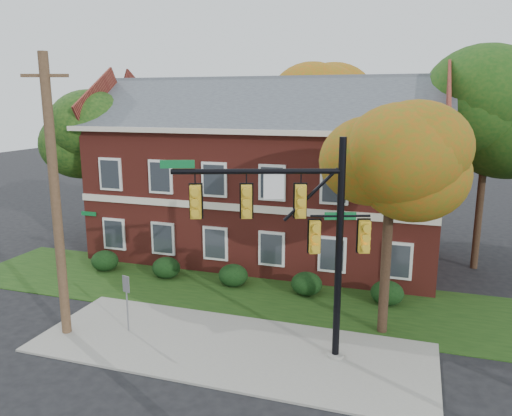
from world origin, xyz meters
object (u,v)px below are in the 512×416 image
(apartment_building, at_px, (266,167))
(traffic_signal, at_px, (298,226))
(utility_pole, at_px, (55,199))
(hedge_far_right, at_px, (387,293))
(tree_right_rear, at_px, (497,109))
(sign_post, at_px, (127,294))
(hedge_left, at_px, (166,268))
(tree_far_rear, at_px, (320,95))
(hedge_far_left, at_px, (105,261))
(hedge_center, at_px, (233,275))
(hedge_right, at_px, (307,284))
(tree_left_rear, at_px, (100,133))
(tree_near_right, at_px, (398,156))

(apartment_building, xyz_separation_m, traffic_signal, (4.38, -10.90, -0.36))
(utility_pole, bearing_deg, hedge_far_right, 11.30)
(apartment_building, bearing_deg, tree_right_rear, 4.33)
(sign_post, bearing_deg, hedge_left, 119.77)
(tree_far_rear, xyz_separation_m, sign_post, (-3.40, -18.79, -7.32))
(apartment_building, xyz_separation_m, tree_far_rear, (1.34, 7.84, 3.86))
(hedge_far_left, bearing_deg, apartment_building, 36.89)
(apartment_building, xyz_separation_m, hedge_center, (0.00, -5.25, -4.46))
(apartment_building, distance_m, traffic_signal, 11.75)
(hedge_far_left, distance_m, utility_pole, 8.46)
(apartment_building, distance_m, hedge_center, 6.89)
(hedge_right, distance_m, hedge_far_right, 3.50)
(hedge_far_right, xyz_separation_m, tree_right_rear, (4.31, 6.11, 7.60))
(hedge_right, xyz_separation_m, tree_left_rear, (-13.23, 4.14, 6.16))
(hedge_far_right, distance_m, tree_far_rear, 16.51)
(traffic_signal, bearing_deg, sign_post, 161.03)
(utility_pole, bearing_deg, sign_post, 1.76)
(hedge_right, xyz_separation_m, tree_far_rear, (-2.16, 13.09, 8.32))
(hedge_far_right, relative_size, utility_pole, 0.14)
(hedge_far_left, height_order, utility_pole, utility_pole)
(hedge_far_right, height_order, tree_near_right, tree_near_right)
(apartment_building, relative_size, hedge_far_left, 13.43)
(hedge_left, bearing_deg, traffic_signal, -35.63)
(hedge_far_right, relative_size, sign_post, 0.62)
(apartment_building, relative_size, utility_pole, 1.85)
(hedge_far_left, distance_m, tree_right_rear, 20.75)
(tree_left_rear, distance_m, sign_post, 13.50)
(traffic_signal, height_order, utility_pole, utility_pole)
(hedge_far_right, height_order, tree_right_rear, tree_right_rear)
(hedge_left, distance_m, tree_far_rear, 16.25)
(hedge_far_left, xyz_separation_m, tree_right_rear, (18.31, 6.11, 7.60))
(tree_far_rear, height_order, sign_post, tree_far_rear)
(tree_near_right, height_order, traffic_signal, tree_near_right)
(tree_near_right, bearing_deg, traffic_signal, -135.35)
(hedge_left, bearing_deg, hedge_center, 0.00)
(tree_near_right, xyz_separation_m, sign_post, (-9.28, -2.87, -5.15))
(hedge_far_left, xyz_separation_m, utility_pole, (2.80, -6.50, 4.62))
(utility_pole, bearing_deg, tree_far_rear, 55.37)
(apartment_building, xyz_separation_m, hedge_far_right, (7.00, -5.25, -4.46))
(hedge_left, height_order, hedge_right, same)
(tree_near_right, height_order, utility_pole, utility_pole)
(hedge_far_left, distance_m, hedge_center, 7.00)
(hedge_far_right, bearing_deg, tree_near_right, -85.48)
(hedge_center, height_order, tree_right_rear, tree_right_rear)
(hedge_left, xyz_separation_m, tree_far_rear, (4.84, 13.09, 8.32))
(hedge_left, bearing_deg, utility_pole, -96.14)
(hedge_right, height_order, utility_pole, utility_pole)
(hedge_far_right, distance_m, traffic_signal, 7.46)
(tree_far_rear, relative_size, sign_post, 5.14)
(hedge_far_left, height_order, hedge_right, same)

